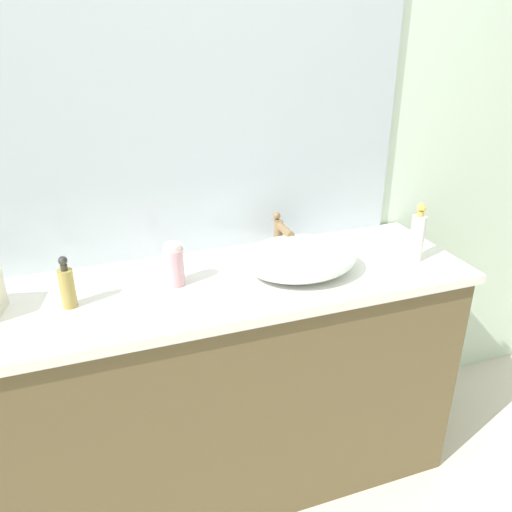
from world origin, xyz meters
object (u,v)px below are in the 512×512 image
perfume_bottle (67,286)px  sink_basin (299,258)px  soap_dispenser (417,236)px  lotion_bottle (174,265)px

perfume_bottle → sink_basin: bearing=-1.7°
sink_basin → perfume_bottle: 0.74m
sink_basin → soap_dispenser: size_ratio=1.84×
sink_basin → lotion_bottle: size_ratio=2.74×
soap_dispenser → lotion_bottle: (-0.85, 0.10, -0.02)m
lotion_bottle → perfume_bottle: size_ratio=0.87×
perfume_bottle → soap_dispenser: bearing=-3.4°
sink_basin → perfume_bottle: perfume_bottle is taller
soap_dispenser → perfume_bottle: 1.17m
soap_dispenser → lotion_bottle: size_ratio=1.49×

